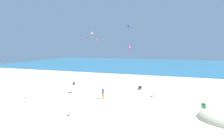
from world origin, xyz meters
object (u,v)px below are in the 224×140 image
at_px(beach_chair_far_right, 140,88).
at_px(person_0, 103,92).
at_px(person_1, 71,113).
at_px(kite_pink, 92,33).
at_px(beach_chair_far_left, 153,95).
at_px(kite_purple, 87,38).
at_px(kite_red, 96,39).
at_px(kite_blue, 129,26).
at_px(person_3, 26,100).
at_px(kite_magenta, 129,47).
at_px(beach_chair_near_camera, 204,106).
at_px(person_2, 74,83).

bearing_deg(beach_chair_far_right, person_0, 127.02).
xyz_separation_m(person_1, kite_pink, (-9.31, 25.71, 10.37)).
xyz_separation_m(beach_chair_far_right, person_0, (-4.05, -6.56, 0.61)).
bearing_deg(beach_chair_far_left, kite_purple, -76.14).
relative_size(person_0, kite_red, 0.94).
bearing_deg(beach_chair_far_right, kite_blue, 32.97).
bearing_deg(kite_purple, person_3, -84.65).
bearing_deg(kite_red, kite_magenta, 52.25).
distance_m(kite_magenta, kite_blue, 16.48).
distance_m(person_0, kite_purple, 22.34).
xyz_separation_m(person_3, kite_pink, (-1.69, 23.86, 10.37)).
height_order(kite_red, kite_purple, kite_purple).
xyz_separation_m(beach_chair_near_camera, kite_red, (-20.03, 15.53, 8.67)).
distance_m(person_3, kite_purple, 23.71).
bearing_deg(beach_chair_near_camera, person_3, 153.24).
bearing_deg(person_1, beach_chair_far_right, -58.98).
relative_size(beach_chair_far_right, person_2, 1.16).
xyz_separation_m(person_2, person_3, (-0.54, -10.50, -0.01)).
distance_m(kite_red, kite_pink, 4.86).
xyz_separation_m(beach_chair_far_left, person_0, (-6.40, -3.23, 0.65)).
bearing_deg(person_3, kite_red, 56.90).
xyz_separation_m(person_0, kite_red, (-7.73, 16.05, 8.04)).
xyz_separation_m(person_2, kite_red, (0.56, 9.75, 8.69)).
distance_m(beach_chair_far_left, kite_purple, 24.24).
relative_size(beach_chair_far_right, kite_purple, 0.61).
distance_m(beach_chair_far_right, kite_purple, 20.65).
xyz_separation_m(beach_chair_far_left, kite_magenta, (-7.87, 20.91, 6.89)).
bearing_deg(beach_chair_far_left, person_1, 14.25).
bearing_deg(person_2, kite_purple, -108.32).
relative_size(beach_chair_far_right, person_0, 0.51).
bearing_deg(kite_pink, kite_red, -52.21).
relative_size(person_0, person_3, 2.34).
bearing_deg(person_0, beach_chair_far_left, -79.90).
xyz_separation_m(kite_red, kite_purple, (-3.15, 1.56, 0.35)).
height_order(beach_chair_near_camera, beach_chair_far_left, beach_chair_near_camera).
distance_m(person_1, person_3, 7.84).
distance_m(beach_chair_near_camera, person_2, 21.39).
bearing_deg(kite_red, person_2, -93.31).
distance_m(person_1, kite_purple, 27.12).
relative_size(person_0, kite_pink, 0.95).
bearing_deg(person_0, kite_red, 9.01).
bearing_deg(beach_chair_near_camera, beach_chair_far_left, 115.95).
height_order(beach_chair_near_camera, kite_blue, kite_blue).
height_order(person_3, kite_pink, kite_pink).
height_order(beach_chair_far_left, person_2, person_2).
relative_size(person_1, kite_purple, 0.51).
xyz_separation_m(kite_magenta, kite_pink, (-9.05, -4.48, 3.47)).
relative_size(person_1, kite_magenta, 0.36).
bearing_deg(beach_chair_near_camera, person_2, 124.97).
bearing_deg(kite_pink, beach_chair_far_right, -41.96).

